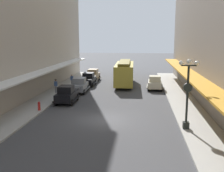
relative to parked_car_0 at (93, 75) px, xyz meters
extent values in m
plane|color=#424244|center=(4.68, -20.46, -0.94)|extent=(200.00, 200.00, 0.00)
cube|color=#A8A59E|center=(-2.82, -20.46, -0.87)|extent=(3.00, 60.00, 0.15)
cube|color=#A8A59E|center=(12.18, -20.46, -0.87)|extent=(3.00, 60.00, 0.15)
cube|color=white|center=(-3.42, -20.46, 2.06)|extent=(1.80, 54.00, 0.16)
cube|color=orange|center=(12.78, -20.46, 2.06)|extent=(1.80, 54.00, 0.16)
cube|color=#997F5B|center=(0.00, -0.03, -0.20)|extent=(1.83, 3.96, 0.80)
cube|color=#997F5B|center=(0.01, 0.22, 0.55)|extent=(1.50, 1.75, 0.70)
cube|color=#8C9EA8|center=(0.01, 0.22, 0.55)|extent=(1.42, 1.71, 0.42)
cube|color=#997F5B|center=(-0.07, -2.16, -0.15)|extent=(0.95, 0.39, 0.52)
cube|color=#4C3F2D|center=(0.95, -0.07, -0.52)|extent=(0.36, 3.52, 0.12)
cube|color=#4C3F2D|center=(-0.95, 0.00, -0.52)|extent=(0.36, 3.52, 0.12)
cylinder|color=black|center=(0.76, -1.43, -0.60)|extent=(0.24, 0.69, 0.68)
cylinder|color=black|center=(-0.85, -1.37, -0.60)|extent=(0.24, 0.69, 0.68)
cylinder|color=black|center=(0.85, 1.30, -0.60)|extent=(0.24, 0.69, 0.68)
cylinder|color=black|center=(-0.76, 1.36, -0.60)|extent=(0.24, 0.69, 0.68)
cube|color=slate|center=(-0.01, -9.51, -0.20)|extent=(1.78, 3.94, 0.80)
cube|color=slate|center=(-0.01, -9.26, 0.55)|extent=(1.48, 1.73, 0.70)
cube|color=#8C9EA8|center=(-0.01, -9.26, 0.55)|extent=(1.40, 1.70, 0.42)
cube|color=slate|center=(0.04, -11.64, -0.15)|extent=(0.94, 0.38, 0.52)
cube|color=#393A3D|center=(0.94, -9.49, -0.52)|extent=(0.32, 3.51, 0.12)
cube|color=#393A3D|center=(-0.96, -9.53, -0.52)|extent=(0.32, 3.51, 0.12)
cylinder|color=black|center=(0.83, -10.86, -0.60)|extent=(0.23, 0.68, 0.68)
cylinder|color=black|center=(-0.78, -10.89, -0.60)|extent=(0.23, 0.68, 0.68)
cylinder|color=black|center=(0.77, -8.13, -0.60)|extent=(0.23, 0.68, 0.68)
cylinder|color=black|center=(-0.84, -8.16, -0.60)|extent=(0.23, 0.68, 0.68)
cube|color=black|center=(0.15, -4.55, -0.20)|extent=(1.70, 3.90, 0.80)
cube|color=black|center=(0.15, -4.30, 0.55)|extent=(1.44, 1.70, 0.70)
cube|color=#8C9EA8|center=(0.15, -4.30, 0.55)|extent=(1.37, 1.67, 0.42)
cube|color=black|center=(0.15, -6.68, -0.15)|extent=(0.94, 0.36, 0.52)
cube|color=black|center=(1.10, -4.55, -0.52)|extent=(0.24, 3.51, 0.12)
cube|color=black|center=(-0.80, -4.55, -0.52)|extent=(0.24, 3.51, 0.12)
cylinder|color=black|center=(0.96, -5.92, -0.60)|extent=(0.22, 0.68, 0.68)
cylinder|color=black|center=(-0.65, -5.92, -0.60)|extent=(0.22, 0.68, 0.68)
cylinder|color=black|center=(0.96, -3.19, -0.60)|extent=(0.22, 0.68, 0.68)
cylinder|color=black|center=(-0.66, -3.19, -0.60)|extent=(0.22, 0.68, 0.68)
cube|color=beige|center=(9.52, -6.35, -0.20)|extent=(1.84, 3.96, 0.80)
cube|color=beige|center=(9.51, -6.60, 0.55)|extent=(1.50, 1.75, 0.70)
cube|color=#8C9EA8|center=(9.51, -6.60, 0.55)|extent=(1.43, 1.71, 0.42)
cube|color=beige|center=(9.60, -4.23, -0.15)|extent=(0.95, 0.39, 0.52)
cube|color=#6D6856|center=(8.57, -6.32, -0.52)|extent=(0.37, 3.52, 0.12)
cube|color=#6D6856|center=(10.47, -6.39, -0.52)|extent=(0.37, 3.52, 0.12)
cylinder|color=black|center=(8.76, -4.96, -0.60)|extent=(0.24, 0.69, 0.68)
cylinder|color=black|center=(10.38, -5.02, -0.60)|extent=(0.24, 0.69, 0.68)
cylinder|color=black|center=(8.66, -7.69, -0.60)|extent=(0.24, 0.69, 0.68)
cylinder|color=black|center=(10.28, -7.75, -0.60)|extent=(0.24, 0.69, 0.68)
cube|color=black|center=(-0.09, -14.90, -0.20)|extent=(1.77, 3.93, 0.80)
cube|color=black|center=(-0.08, -15.15, 0.55)|extent=(1.47, 1.73, 0.70)
cube|color=#8C9EA8|center=(-0.08, -15.15, 0.55)|extent=(1.40, 1.69, 0.42)
cube|color=black|center=(-0.13, -12.77, -0.15)|extent=(0.94, 0.38, 0.52)
cube|color=black|center=(-1.04, -14.92, -0.52)|extent=(0.31, 3.51, 0.12)
cube|color=black|center=(0.86, -14.88, -0.52)|extent=(0.31, 3.51, 0.12)
cylinder|color=black|center=(-0.92, -13.55, -0.60)|extent=(0.23, 0.68, 0.68)
cylinder|color=black|center=(0.69, -13.52, -0.60)|extent=(0.23, 0.68, 0.68)
cylinder|color=black|center=(-0.87, -16.28, -0.60)|extent=(0.23, 0.68, 0.68)
cylinder|color=black|center=(0.75, -16.25, -0.60)|extent=(0.23, 0.68, 0.68)
cube|color=gold|center=(5.29, -3.50, 0.81)|extent=(2.77, 9.67, 2.70)
cube|color=brown|center=(5.29, -3.50, 2.34)|extent=(1.74, 8.68, 0.36)
cube|color=#8C9EA8|center=(5.29, -3.50, 1.28)|extent=(2.77, 8.90, 0.95)
cube|color=black|center=(5.21, -0.62, -0.74)|extent=(2.03, 1.26, 0.40)
cube|color=black|center=(5.37, -6.38, -0.74)|extent=(2.03, 1.26, 0.40)
cube|color=black|center=(11.08, -22.50, -0.54)|extent=(0.44, 0.44, 0.50)
cylinder|color=black|center=(11.08, -22.50, 1.81)|extent=(0.16, 0.16, 4.20)
cube|color=black|center=(11.08, -22.50, 3.91)|extent=(1.10, 0.10, 0.10)
sphere|color=white|center=(10.53, -22.50, 4.09)|extent=(0.32, 0.32, 0.32)
sphere|color=white|center=(11.63, -22.50, 4.09)|extent=(0.32, 0.32, 0.32)
sphere|color=white|center=(11.08, -22.50, 4.19)|extent=(0.36, 0.36, 0.36)
cylinder|color=black|center=(11.08, -22.50, 2.31)|extent=(0.64, 0.18, 0.64)
cylinder|color=silver|center=(11.08, -22.40, 2.31)|extent=(0.56, 0.02, 0.56)
cylinder|color=#B21E19|center=(-1.67, -18.73, -0.44)|extent=(0.24, 0.24, 0.70)
sphere|color=#B21E19|center=(-1.67, -18.73, -0.07)|extent=(0.20, 0.20, 0.20)
cylinder|color=slate|center=(-2.62, -10.73, -0.37)|extent=(0.24, 0.24, 0.85)
cube|color=#3F598C|center=(-2.62, -10.73, 0.34)|extent=(0.36, 0.22, 0.56)
sphere|color=brown|center=(-2.62, -10.73, 0.74)|extent=(0.22, 0.22, 0.22)
cylinder|color=black|center=(-2.62, -10.73, 0.86)|extent=(0.28, 0.28, 0.04)
cylinder|color=slate|center=(-1.83, -6.03, -0.37)|extent=(0.24, 0.24, 0.85)
cube|color=#3F598C|center=(-1.83, -6.03, 0.34)|extent=(0.36, 0.22, 0.56)
sphere|color=#9E7051|center=(-1.83, -6.03, 0.74)|extent=(0.22, 0.22, 0.22)
camera|label=1|loc=(7.72, -42.22, 5.87)|focal=43.41mm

